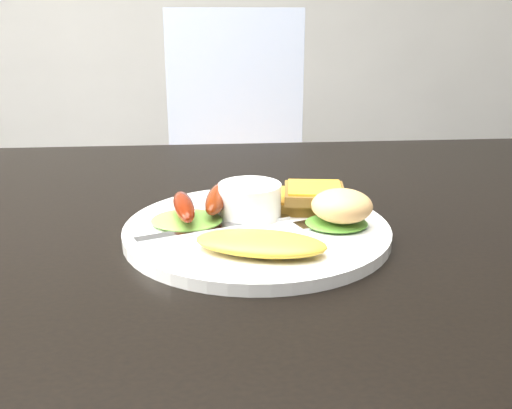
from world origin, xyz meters
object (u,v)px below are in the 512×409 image
dining_table (203,241)px  plate (257,231)px  dining_chair (239,188)px  person (195,101)px

dining_table → plate: 0.07m
dining_chair → plate: (-0.04, -1.15, 0.31)m
dining_chair → person: (-0.12, -0.44, 0.33)m
dining_table → dining_chair: bearing=84.8°
dining_chair → dining_table: bearing=-85.2°
plate → person: bearing=95.9°
dining_table → dining_chair: 1.15m
person → plate: (0.07, -0.71, -0.03)m
dining_table → person: 0.67m
dining_chair → plate: size_ratio=1.57×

